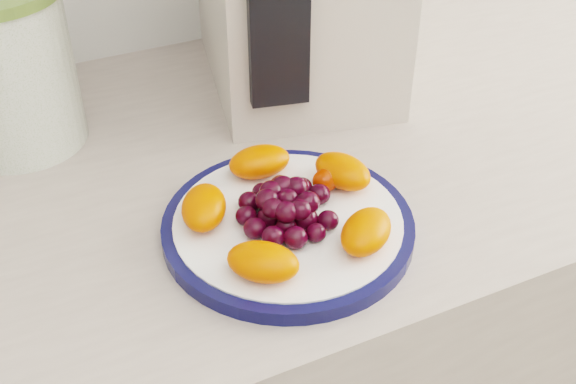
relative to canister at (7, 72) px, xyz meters
name	(u,v)px	position (x,y,z in m)	size (l,w,h in m)	color
plate_rim	(288,227)	(0.21, -0.28, -0.08)	(0.25, 0.25, 0.01)	#0C0F3D
plate_face	(288,226)	(0.21, -0.28, -0.08)	(0.22, 0.22, 0.02)	white
canister	(7,72)	(0.00, 0.00, 0.00)	(0.15, 0.15, 0.17)	#47621D
fruit_plate	(289,204)	(0.21, -0.28, -0.05)	(0.21, 0.20, 0.04)	#FF4000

